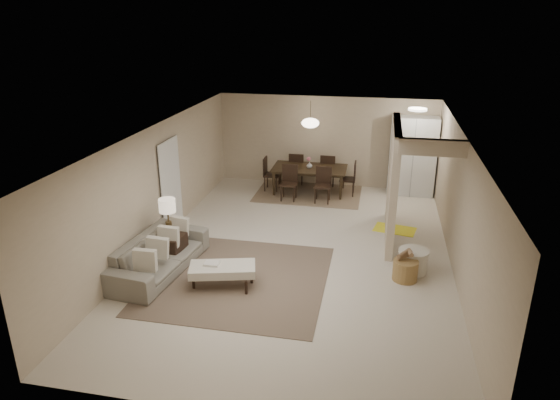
% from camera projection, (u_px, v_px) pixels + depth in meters
% --- Properties ---
extents(floor, '(9.00, 9.00, 0.00)m').
position_uv_depth(floor, '(299.00, 253.00, 10.20)').
color(floor, beige).
rests_on(floor, ground).
extents(ceiling, '(9.00, 9.00, 0.00)m').
position_uv_depth(ceiling, '(300.00, 133.00, 9.32)').
color(ceiling, white).
rests_on(ceiling, back_wall).
extents(back_wall, '(6.00, 0.00, 6.00)m').
position_uv_depth(back_wall, '(326.00, 142.00, 13.88)').
color(back_wall, '#BBA88D').
rests_on(back_wall, floor).
extents(left_wall, '(0.00, 9.00, 9.00)m').
position_uv_depth(left_wall, '(156.00, 186.00, 10.32)').
color(left_wall, '#BBA88D').
rests_on(left_wall, floor).
extents(right_wall, '(0.00, 9.00, 9.00)m').
position_uv_depth(right_wall, '(460.00, 207.00, 9.20)').
color(right_wall, '#BBA88D').
rests_on(right_wall, floor).
extents(partition, '(0.15, 2.50, 2.50)m').
position_uv_depth(partition, '(393.00, 182.00, 10.57)').
color(partition, '#BBA88D').
rests_on(partition, floor).
extents(doorway, '(0.04, 0.90, 2.04)m').
position_uv_depth(doorway, '(170.00, 187.00, 10.94)').
color(doorway, black).
rests_on(doorway, floor).
extents(pantry_cabinet, '(1.20, 0.55, 2.10)m').
position_uv_depth(pantry_cabinet, '(412.00, 156.00, 13.19)').
color(pantry_cabinet, silver).
rests_on(pantry_cabinet, floor).
extents(flush_light, '(0.44, 0.44, 0.05)m').
position_uv_depth(flush_light, '(418.00, 109.00, 11.84)').
color(flush_light, white).
rests_on(flush_light, ceiling).
extents(living_rug, '(3.20, 3.20, 0.01)m').
position_uv_depth(living_rug, '(238.00, 279.00, 9.21)').
color(living_rug, brown).
rests_on(living_rug, floor).
extents(sofa, '(2.45, 1.18, 0.69)m').
position_uv_depth(sofa, '(159.00, 255.00, 9.37)').
color(sofa, gray).
rests_on(sofa, floor).
extents(ottoman_bench, '(1.26, 0.81, 0.42)m').
position_uv_depth(ottoman_bench, '(222.00, 270.00, 8.85)').
color(ottoman_bench, silver).
rests_on(ottoman_bench, living_rug).
extents(side_table, '(0.57, 0.57, 0.56)m').
position_uv_depth(side_table, '(171.00, 249.00, 9.76)').
color(side_table, black).
rests_on(side_table, floor).
extents(table_lamp, '(0.32, 0.32, 0.76)m').
position_uv_depth(table_lamp, '(167.00, 209.00, 9.47)').
color(table_lamp, '#4D3C21').
rests_on(table_lamp, side_table).
extents(round_pouf, '(0.57, 0.57, 0.44)m').
position_uv_depth(round_pouf, '(413.00, 261.00, 9.41)').
color(round_pouf, silver).
rests_on(round_pouf, floor).
extents(wicker_basket, '(0.56, 0.56, 0.39)m').
position_uv_depth(wicker_basket, '(405.00, 270.00, 9.12)').
color(wicker_basket, olive).
rests_on(wicker_basket, floor).
extents(dining_rug, '(2.80, 2.10, 0.01)m').
position_uv_depth(dining_rug, '(309.00, 192.00, 13.65)').
color(dining_rug, '#8D7557').
rests_on(dining_rug, floor).
extents(dining_table, '(1.99, 1.12, 0.70)m').
position_uv_depth(dining_table, '(309.00, 180.00, 13.53)').
color(dining_table, black).
rests_on(dining_table, dining_rug).
extents(dining_chairs, '(2.48, 1.80, 0.92)m').
position_uv_depth(dining_chairs, '(309.00, 176.00, 13.49)').
color(dining_chairs, black).
rests_on(dining_chairs, dining_rug).
extents(vase, '(0.17, 0.17, 0.17)m').
position_uv_depth(vase, '(309.00, 165.00, 13.38)').
color(vase, silver).
rests_on(vase, dining_table).
extents(yellow_mat, '(1.00, 0.73, 0.01)m').
position_uv_depth(yellow_mat, '(395.00, 229.00, 11.31)').
color(yellow_mat, '#FEF428').
rests_on(yellow_mat, floor).
extents(pendant_light, '(0.46, 0.46, 0.71)m').
position_uv_depth(pendant_light, '(310.00, 123.00, 12.98)').
color(pendant_light, '#4D3C21').
rests_on(pendant_light, ceiling).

